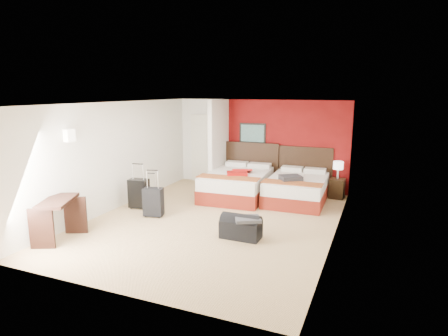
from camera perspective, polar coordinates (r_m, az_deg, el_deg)
The scene contains 17 objects.
ground at distance 8.27m, azimuth -1.55°, elevation -7.89°, with size 6.50×6.50×0.00m, color #D1B280.
room_walls at distance 9.81m, azimuth -5.71°, elevation 2.73°, with size 5.02×6.52×2.50m.
red_accent_panel at distance 10.74m, azimuth 9.17°, elevation 3.37°, with size 3.50×0.04×2.50m, color maroon.
partition_wall at distance 10.70m, azimuth -0.78°, elevation 3.49°, with size 0.12×1.20×2.50m, color silver.
entry_door at distance 11.57m, azimuth -3.04°, elevation 2.96°, with size 0.82×0.06×2.05m, color silver.
bed_left at distance 9.98m, azimuth 2.00°, elevation -2.52°, with size 1.51×2.16×0.65m, color white.
bed_right at distance 9.76m, azimuth 10.84°, elevation -3.21°, with size 1.40×2.00×0.60m, color silver.
red_suitcase_open at distance 9.78m, azimuth 2.35°, elevation -0.62°, with size 0.51×0.71×0.09m, color #A10F0D.
jacket_bundle at distance 9.41m, azimuth 9.96°, elevation -1.48°, with size 0.50×0.40×0.12m, color #333337.
nightstand at distance 10.31m, azimuth 16.56°, elevation -2.94°, with size 0.37×0.37×0.51m, color black.
table_lamp at distance 10.21m, azimuth 16.71°, elevation -0.31°, with size 0.25×0.25×0.45m, color white.
suitcase_black at distance 9.25m, azimuth -12.62°, elevation -3.88°, with size 0.45×0.28×0.67m, color black.
suitcase_charcoal at distance 8.59m, azimuth -10.53°, elevation -5.19°, with size 0.42×0.26×0.62m, color black.
suitcase_navy at distance 9.17m, azimuth -10.76°, elevation -4.58°, with size 0.34×0.21×0.47m, color black.
duffel_bag at distance 7.30m, azimuth 2.55°, elevation -9.01°, with size 0.75×0.40×0.38m, color black.
jacket_draped at distance 7.13m, azimuth 3.57°, elevation -7.63°, with size 0.46×0.39×0.06m, color #3E3F44.
desk at distance 7.73m, azimuth -23.46°, elevation -7.17°, with size 0.48×0.96×0.80m, color black.
Camera 1 is at (3.19, -7.12, 2.76)m, focal length 30.50 mm.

